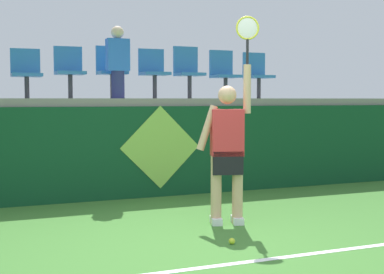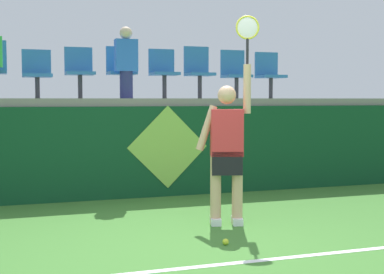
{
  "view_description": "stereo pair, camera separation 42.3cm",
  "coord_description": "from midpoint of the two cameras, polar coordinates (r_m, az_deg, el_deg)",
  "views": [
    {
      "loc": [
        -2.06,
        -4.99,
        1.5
      ],
      "look_at": [
        0.36,
        1.0,
        1.04
      ],
      "focal_mm": 50.18,
      "sensor_mm": 36.0,
      "label": 1
    },
    {
      "loc": [
        -1.66,
        -5.13,
        1.5
      ],
      "look_at": [
        0.36,
        1.0,
        1.04
      ],
      "focal_mm": 50.18,
      "sensor_mm": 36.0,
      "label": 2
    }
  ],
  "objects": [
    {
      "name": "stadium_chair_2",
      "position": [
        8.62,
        -14.81,
        6.77
      ],
      "size": [
        0.44,
        0.42,
        0.76
      ],
      "color": "#38383D",
      "rests_on": "spectator_platform"
    },
    {
      "name": "spectator_platform",
      "position": [
        9.4,
        -6.82,
        3.72
      ],
      "size": [
        12.39,
        2.67,
        0.12
      ],
      "primitive_type": "cube",
      "color": "gray",
      "rests_on": "court_back_wall"
    },
    {
      "name": "stadium_chair_6",
      "position": [
        9.17,
        2.0,
        7.18
      ],
      "size": [
        0.44,
        0.42,
        0.89
      ],
      "color": "#38383D",
      "rests_on": "spectator_platform"
    },
    {
      "name": "stadium_chair_5",
      "position": [
        8.97,
        -1.72,
        7.12
      ],
      "size": [
        0.44,
        0.42,
        0.83
      ],
      "color": "#38383D",
      "rests_on": "spectator_platform"
    },
    {
      "name": "tennis_ball",
      "position": [
        5.64,
        5.78,
        -11.04
      ],
      "size": [
        0.07,
        0.07,
        0.07
      ],
      "primitive_type": "sphere",
      "color": "#D1E533",
      "rests_on": "ground_plane"
    },
    {
      "name": "stadium_chair_7",
      "position": [
        9.42,
        5.87,
        6.92
      ],
      "size": [
        0.44,
        0.42,
        0.85
      ],
      "color": "#38383D",
      "rests_on": "spectator_platform"
    },
    {
      "name": "stadium_chair_8",
      "position": [
        9.71,
        9.44,
        6.77
      ],
      "size": [
        0.44,
        0.42,
        0.83
      ],
      "color": "#38383D",
      "rests_on": "spectator_platform"
    },
    {
      "name": "wall_signage_mount",
      "position": [
        8.32,
        -1.12,
        -6.32
      ],
      "size": [
        1.27,
        0.01,
        1.4
      ],
      "color": "#0F4223",
      "rests_on": "ground_plane"
    },
    {
      "name": "stadium_chair_3",
      "position": [
        8.68,
        -10.52,
        7.09
      ],
      "size": [
        0.44,
        0.42,
        0.82
      ],
      "color": "#38383D",
      "rests_on": "spectator_platform"
    },
    {
      "name": "court_back_wall",
      "position": [
        8.18,
        -4.99,
        -1.61
      ],
      "size": [
        12.39,
        0.2,
        1.39
      ],
      "primitive_type": "cube",
      "color": "#0F4223",
      "rests_on": "ground_plane"
    },
    {
      "name": "ground_plane",
      "position": [
        5.59,
        1.92,
        -11.5
      ],
      "size": [
        40.0,
        40.0,
        0.0
      ],
      "primitive_type": "plane",
      "color": "#3D752D"
    },
    {
      "name": "stadium_chair_4",
      "position": [
        8.8,
        -6.2,
        7.21
      ],
      "size": [
        0.44,
        0.42,
        0.85
      ],
      "color": "#38383D",
      "rests_on": "spectator_platform"
    },
    {
      "name": "tennis_player",
      "position": [
        6.4,
        5.65,
        -1.08
      ],
      "size": [
        0.74,
        0.35,
        2.48
      ],
      "color": "white",
      "rests_on": "ground_plane"
    },
    {
      "name": "court_baseline_stripe",
      "position": [
        4.98,
        4.71,
        -13.45
      ],
      "size": [
        11.15,
        0.08,
        0.01
      ],
      "primitive_type": "cube",
      "color": "white",
      "rests_on": "ground_plane"
    },
    {
      "name": "spectator_1",
      "position": [
        8.38,
        -5.57,
        8.03
      ],
      "size": [
        0.34,
        0.2,
        1.1
      ],
      "color": "navy",
      "rests_on": "spectator_platform"
    }
  ]
}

